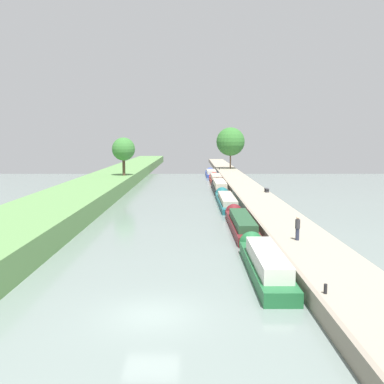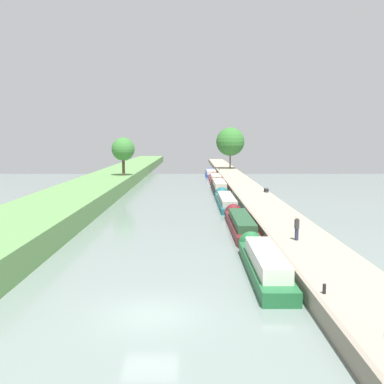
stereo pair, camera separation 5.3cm
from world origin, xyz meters
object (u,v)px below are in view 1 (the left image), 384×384
(narrowboat_red, at_px, (216,179))
(narrowboat_blue, at_px, (211,173))
(person_walking, at_px, (298,228))
(park_bench, at_px, (267,189))
(narrowboat_black, at_px, (219,186))
(mooring_bollard_near, at_px, (326,289))
(narrowboat_green, at_px, (264,262))
(narrowboat_teal, at_px, (226,200))
(narrowboat_maroon, at_px, (241,222))
(mooring_bollard_far, at_px, (220,169))

(narrowboat_red, bearing_deg, narrowboat_blue, 91.15)
(person_walking, bearing_deg, park_bench, 85.03)
(narrowboat_red, bearing_deg, narrowboat_black, -90.58)
(mooring_bollard_near, bearing_deg, park_bench, 84.64)
(narrowboat_black, bearing_deg, narrowboat_green, -89.83)
(narrowboat_teal, bearing_deg, park_bench, 40.24)
(narrowboat_green, height_order, person_walking, person_walking)
(narrowboat_green, distance_m, park_bench, 32.95)
(narrowboat_maroon, bearing_deg, narrowboat_blue, 90.29)
(narrowboat_blue, bearing_deg, narrowboat_red, -88.85)
(narrowboat_black, bearing_deg, narrowboat_teal, -90.13)
(narrowboat_black, relative_size, park_bench, 9.03)
(narrowboat_green, relative_size, person_walking, 6.98)
(narrowboat_maroon, distance_m, narrowboat_red, 42.51)
(narrowboat_teal, relative_size, narrowboat_black, 1.15)
(narrowboat_teal, bearing_deg, mooring_bollard_near, -86.75)
(narrowboat_maroon, height_order, narrowboat_teal, narrowboat_maroon)
(narrowboat_black, xyz_separation_m, narrowboat_blue, (-0.14, 26.76, -0.13))
(narrowboat_blue, xyz_separation_m, mooring_bollard_near, (2.04, -75.37, 0.63))
(narrowboat_black, distance_m, person_walking, 37.93)
(person_walking, relative_size, mooring_bollard_near, 3.69)
(mooring_bollard_near, bearing_deg, narrowboat_maroon, 95.20)
(person_walking, bearing_deg, narrowboat_red, 93.33)
(mooring_bollard_far, distance_m, park_bench, 41.35)
(narrowboat_black, height_order, park_bench, narrowboat_black)
(narrowboat_red, bearing_deg, person_walking, -86.67)
(person_walking, height_order, mooring_bollard_near, person_walking)
(narrowboat_green, relative_size, mooring_bollard_far, 25.75)
(narrowboat_black, bearing_deg, narrowboat_red, 89.42)
(narrowboat_black, bearing_deg, park_bench, -60.73)
(person_walking, bearing_deg, narrowboat_maroon, 109.25)
(narrowboat_teal, distance_m, narrowboat_red, 27.78)
(narrowboat_green, distance_m, narrowboat_teal, 27.79)
(mooring_bollard_near, bearing_deg, narrowboat_teal, 93.25)
(narrowboat_black, height_order, mooring_bollard_far, narrowboat_black)
(narrowboat_teal, height_order, mooring_bollard_far, mooring_bollard_far)
(narrowboat_black, bearing_deg, mooring_bollard_near, -87.76)
(mooring_bollard_far, bearing_deg, park_bench, -84.96)
(narrowboat_blue, bearing_deg, mooring_bollard_far, 65.91)
(narrowboat_black, relative_size, narrowboat_blue, 1.20)
(narrowboat_teal, height_order, mooring_bollard_near, mooring_bollard_near)
(narrowboat_green, height_order, park_bench, narrowboat_green)
(narrowboat_maroon, height_order, person_walking, person_walking)
(narrowboat_teal, xyz_separation_m, park_bench, (5.56, 4.71, 0.76))
(person_walking, height_order, park_bench, person_walking)
(narrowboat_teal, distance_m, mooring_bollard_far, 45.94)
(park_bench, bearing_deg, narrowboat_teal, -139.76)
(narrowboat_maroon, bearing_deg, narrowboat_black, 90.28)
(mooring_bollard_near, bearing_deg, narrowboat_black, 92.24)
(narrowboat_red, distance_m, mooring_bollard_near, 61.83)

